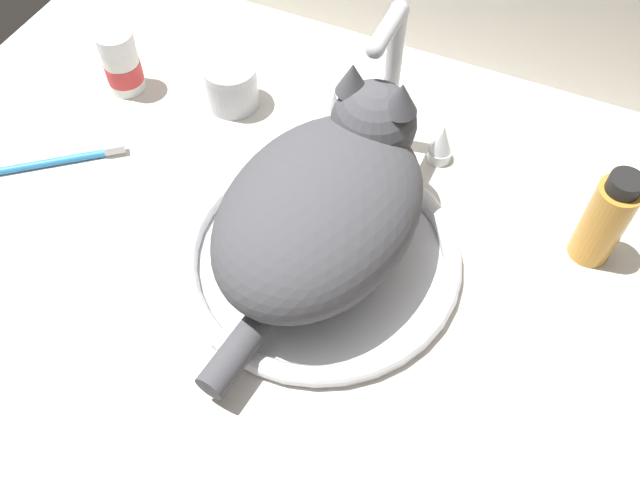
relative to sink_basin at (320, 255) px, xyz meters
The scene contains 8 objects.
countertop 6.01cm from the sink_basin, 168.95° to the left, with size 109.69×79.35×3.00cm, color silver.
sink_basin is the anchor object (origin of this frame).
faucet 21.64cm from the sink_basin, 90.00° to the left, with size 18.22×10.29×21.59cm.
cat 8.53cm from the sink_basin, 82.94° to the left, with size 23.42×37.55×17.45cm.
metal_jar 29.26cm from the sink_basin, 138.83° to the left, with size 7.31×7.31×6.40cm.
amber_bottle 32.16cm from the sink_basin, 26.59° to the left, with size 4.85×4.85×13.15cm.
pill_bottle 40.54cm from the sink_basin, 157.04° to the left, with size 5.15×5.15×9.38cm.
toothbrush 37.78cm from the sink_basin, behind, with size 15.98×12.96×1.70cm.
Camera 1 is at (23.78, -41.61, 69.08)cm, focal length 38.10 mm.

